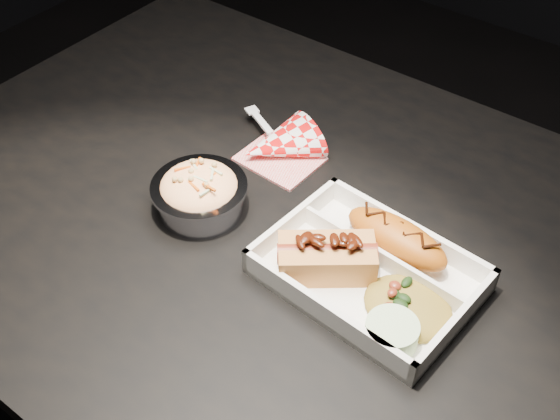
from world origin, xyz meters
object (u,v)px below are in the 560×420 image
Objects in this scene: dining_table at (302,273)px; food_tray at (369,275)px; napkin_fork at (278,145)px; fried_pastry at (396,238)px; hotdog at (327,256)px; foil_coleslaw_cup at (199,192)px.

food_tray is at bearing -12.27° from dining_table.
fried_pastry is at bearing 8.95° from napkin_fork.
food_tray is at bearing -2.68° from napkin_fork.
food_tray is 0.06m from hotdog.
napkin_fork is (-0.24, 0.07, -0.01)m from fried_pastry.
fried_pastry is 0.26m from foil_coleslaw_cup.
fried_pastry is at bearing 18.57° from foil_coleslaw_cup.
napkin_fork reaches higher than dining_table.
food_tray is 0.25m from foil_coleslaw_cup.
foil_coleslaw_cup reaches higher than food_tray.
napkin_fork is at bearing 163.09° from fried_pastry.
foil_coleslaw_cup is (-0.13, -0.05, 0.12)m from dining_table.
dining_table is at bearing -14.73° from napkin_fork.
hotdog is 0.24m from napkin_fork.
napkin_fork reaches higher than food_tray.
dining_table is 9.38× the size of hotdog.
napkin_fork is (-0.23, 0.13, 0.01)m from food_tray.
napkin_fork is (-0.12, 0.10, 0.11)m from dining_table.
foil_coleslaw_cup reaches higher than dining_table.
food_tray is 1.83× the size of fried_pastry.
napkin_fork reaches higher than hotdog.
dining_table is 0.19m from foil_coleslaw_cup.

